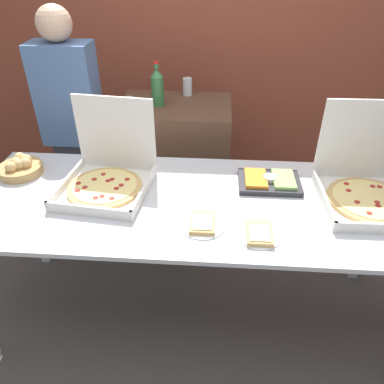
% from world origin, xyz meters
% --- Properties ---
extents(ground_plane, '(16.00, 16.00, 0.00)m').
position_xyz_m(ground_plane, '(0.00, 0.00, 0.00)').
color(ground_plane, '#514C47').
extents(brick_wall_behind, '(10.00, 0.06, 2.80)m').
position_xyz_m(brick_wall_behind, '(0.00, 1.70, 1.40)').
color(brick_wall_behind, brown).
rests_on(brick_wall_behind, ground_plane).
extents(buffet_table, '(2.37, 0.90, 0.89)m').
position_xyz_m(buffet_table, '(0.00, 0.00, 0.80)').
color(buffet_table, silver).
rests_on(buffet_table, ground_plane).
extents(pizza_box_far_left, '(0.50, 0.51, 0.45)m').
position_xyz_m(pizza_box_far_left, '(-0.47, 0.10, 0.97)').
color(pizza_box_far_left, silver).
rests_on(pizza_box_far_left, buffet_table).
extents(pizza_box_near_left, '(0.48, 0.50, 0.47)m').
position_xyz_m(pizza_box_near_left, '(0.90, 0.08, 0.98)').
color(pizza_box_near_left, silver).
rests_on(pizza_box_near_left, buffet_table).
extents(paper_plate_front_left, '(0.22, 0.22, 0.03)m').
position_xyz_m(paper_plate_front_left, '(0.06, -0.20, 0.91)').
color(paper_plate_front_left, white).
rests_on(paper_plate_front_left, buffet_table).
extents(paper_plate_front_right, '(0.20, 0.20, 0.03)m').
position_xyz_m(paper_plate_front_right, '(0.33, -0.26, 0.91)').
color(paper_plate_front_right, white).
rests_on(paper_plate_front_right, buffet_table).
extents(veggie_tray, '(0.34, 0.24, 0.05)m').
position_xyz_m(veggie_tray, '(0.42, 0.18, 0.92)').
color(veggie_tray, '#28282D').
rests_on(veggie_tray, buffet_table).
extents(bread_basket, '(0.25, 0.25, 0.10)m').
position_xyz_m(bread_basket, '(-1.01, 0.20, 0.93)').
color(bread_basket, tan).
rests_on(bread_basket, buffet_table).
extents(sideboard_podium, '(0.78, 0.55, 1.08)m').
position_xyz_m(sideboard_podium, '(-0.18, 0.87, 0.54)').
color(sideboard_podium, '#4C3323').
rests_on(sideboard_podium, ground_plane).
extents(soda_bottle, '(0.09, 0.09, 0.29)m').
position_xyz_m(soda_bottle, '(-0.29, 0.85, 1.21)').
color(soda_bottle, '#2D6638').
rests_on(soda_bottle, sideboard_podium).
extents(soda_can_silver, '(0.07, 0.07, 0.12)m').
position_xyz_m(soda_can_silver, '(-0.11, 1.07, 1.14)').
color(soda_can_silver, silver).
rests_on(soda_can_silver, sideboard_podium).
extents(soda_can_colored, '(0.07, 0.07, 0.12)m').
position_xyz_m(soda_can_colored, '(-0.44, 0.65, 1.14)').
color(soda_can_colored, red).
rests_on(soda_can_colored, sideboard_podium).
extents(person_guest_cap, '(0.40, 0.22, 1.71)m').
position_xyz_m(person_guest_cap, '(-0.89, 0.79, 0.90)').
color(person_guest_cap, '#2D2D38').
rests_on(person_guest_cap, ground_plane).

